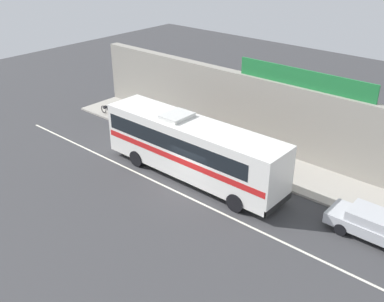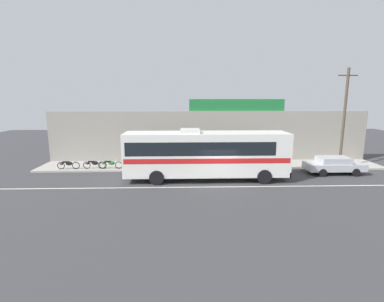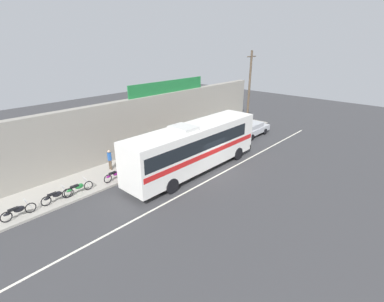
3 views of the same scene
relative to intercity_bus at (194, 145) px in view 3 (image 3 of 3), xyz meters
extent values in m
plane|color=#3A3A3D|center=(0.88, -1.03, -2.07)|extent=(70.00, 70.00, 0.00)
cube|color=#A8A399|center=(0.88, 4.17, -2.00)|extent=(30.00, 3.60, 0.14)
cube|color=gray|center=(0.88, 6.32, 0.33)|extent=(30.00, 0.70, 4.80)
cube|color=#1E7538|center=(3.46, 6.32, 3.28)|extent=(8.98, 0.12, 1.10)
cube|color=silver|center=(0.88, -1.83, -2.06)|extent=(30.00, 0.14, 0.01)
cube|color=white|center=(0.08, 0.00, -0.07)|extent=(11.90, 2.53, 3.10)
cube|color=black|center=(-0.39, 0.00, 0.48)|extent=(10.47, 2.55, 0.96)
cube|color=red|center=(0.08, 0.00, -0.37)|extent=(11.66, 2.55, 0.36)
cube|color=black|center=(6.01, 0.00, 0.38)|extent=(0.04, 2.28, 1.40)
cube|color=black|center=(6.00, 0.00, -1.44)|extent=(0.12, 2.53, 0.36)
cube|color=silver|center=(-1.11, 0.00, 1.60)|extent=(1.40, 1.77, 0.24)
cylinder|color=black|center=(4.13, 1.18, -1.55)|extent=(1.04, 0.32, 1.04)
cylinder|color=black|center=(4.13, -1.18, -1.55)|extent=(1.04, 0.32, 1.04)
cylinder|color=black|center=(-3.49, 1.18, -1.55)|extent=(1.04, 0.32, 1.04)
cylinder|color=black|center=(-3.49, -1.18, -1.55)|extent=(1.04, 0.32, 1.04)
cube|color=#B7BABF|center=(10.51, 1.33, -1.46)|extent=(4.51, 1.75, 0.56)
cube|color=#B7BABF|center=(10.41, 1.33, -0.94)|extent=(2.35, 1.57, 0.48)
cube|color=black|center=(11.28, 1.33, -0.97)|extent=(0.21, 1.47, 0.34)
cylinder|color=black|center=(11.82, 2.16, -1.76)|extent=(0.62, 0.20, 0.62)
cylinder|color=black|center=(11.82, 0.51, -1.76)|extent=(0.62, 0.20, 0.62)
cylinder|color=black|center=(9.20, 2.16, -1.76)|extent=(0.62, 0.20, 0.62)
cylinder|color=black|center=(9.20, 0.51, -1.76)|extent=(0.62, 0.20, 0.62)
cylinder|color=brown|center=(11.74, 2.74, 2.21)|extent=(0.22, 0.22, 8.27)
cylinder|color=brown|center=(11.74, 2.74, 5.74)|extent=(1.60, 0.10, 0.10)
torus|color=black|center=(-4.38, 2.86, -1.62)|extent=(0.62, 0.06, 0.62)
torus|color=black|center=(-5.65, 2.86, -1.62)|extent=(0.62, 0.06, 0.62)
cylinder|color=silver|center=(-4.46, 2.86, -1.32)|extent=(0.34, 0.04, 0.65)
cylinder|color=silver|center=(-4.56, 2.86, -1.00)|extent=(0.03, 0.56, 0.03)
ellipsoid|color=#991E8C|center=(-4.95, 2.86, -1.44)|extent=(0.56, 0.22, 0.34)
cube|color=black|center=(-5.24, 2.86, -1.32)|extent=(0.52, 0.20, 0.10)
ellipsoid|color=#991E8C|center=(-5.59, 2.86, -1.48)|extent=(0.36, 0.14, 0.16)
torus|color=black|center=(-8.47, 3.00, -1.62)|extent=(0.62, 0.06, 0.62)
torus|color=black|center=(-9.72, 3.00, -1.62)|extent=(0.62, 0.06, 0.62)
cylinder|color=silver|center=(-8.55, 3.00, -1.32)|extent=(0.34, 0.04, 0.65)
cylinder|color=silver|center=(-8.65, 3.00, -1.00)|extent=(0.03, 0.56, 0.03)
ellipsoid|color=black|center=(-9.03, 3.00, -1.44)|extent=(0.56, 0.22, 0.34)
cube|color=black|center=(-9.32, 3.00, -1.32)|extent=(0.52, 0.20, 0.10)
ellipsoid|color=black|center=(-9.66, 3.00, -1.48)|extent=(0.36, 0.14, 0.16)
torus|color=black|center=(-10.60, 2.92, -1.62)|extent=(0.62, 0.06, 0.62)
torus|color=black|center=(-11.83, 2.92, -1.62)|extent=(0.62, 0.06, 0.62)
cylinder|color=silver|center=(-10.68, 2.92, -1.32)|extent=(0.34, 0.04, 0.65)
cylinder|color=silver|center=(-10.78, 2.92, -1.00)|extent=(0.03, 0.56, 0.03)
ellipsoid|color=black|center=(-11.16, 2.92, -1.44)|extent=(0.56, 0.22, 0.34)
cube|color=black|center=(-11.44, 2.92, -1.32)|extent=(0.52, 0.20, 0.10)
ellipsoid|color=black|center=(-11.77, 2.92, -1.48)|extent=(0.36, 0.14, 0.16)
torus|color=black|center=(-7.05, 2.96, -1.62)|extent=(0.62, 0.06, 0.62)
torus|color=black|center=(-8.37, 2.96, -1.62)|extent=(0.62, 0.06, 0.62)
cylinder|color=silver|center=(-7.13, 2.96, -1.32)|extent=(0.34, 0.04, 0.65)
cylinder|color=silver|center=(-7.23, 2.96, -1.00)|extent=(0.03, 0.56, 0.03)
ellipsoid|color=#237F38|center=(-7.64, 2.96, -1.44)|extent=(0.56, 0.22, 0.34)
cube|color=black|center=(-7.94, 2.96, -1.32)|extent=(0.52, 0.20, 0.10)
ellipsoid|color=#237F38|center=(-8.31, 2.96, -1.48)|extent=(0.36, 0.14, 0.16)
cylinder|color=brown|center=(-4.30, 4.76, -1.55)|extent=(0.13, 0.13, 0.76)
cylinder|color=brown|center=(-4.30, 4.58, -1.55)|extent=(0.13, 0.13, 0.76)
cylinder|color=#23519E|center=(-4.30, 4.67, -0.88)|extent=(0.30, 0.30, 0.57)
sphere|color=tan|center=(-4.30, 4.67, -0.46)|extent=(0.21, 0.21, 0.21)
cylinder|color=#23519E|center=(-4.30, 4.87, -0.85)|extent=(0.08, 0.08, 0.53)
cylinder|color=#23519E|center=(-4.30, 4.47, -0.85)|extent=(0.08, 0.08, 0.53)
camera|label=1|loc=(15.13, -17.37, 11.32)|focal=41.23mm
camera|label=2|loc=(-1.61, -20.43, 3.98)|focal=26.52mm
camera|label=3|loc=(-14.54, -13.10, 7.21)|focal=26.40mm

